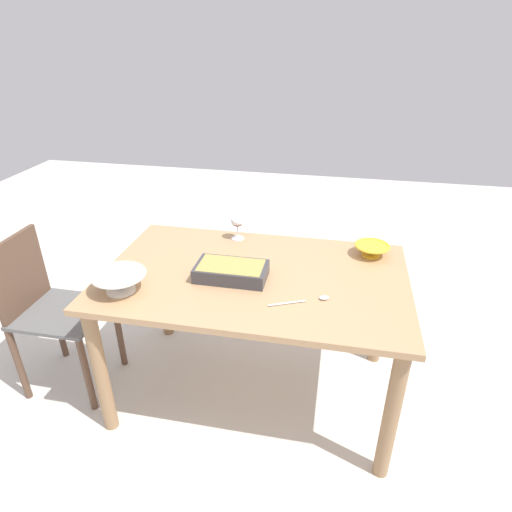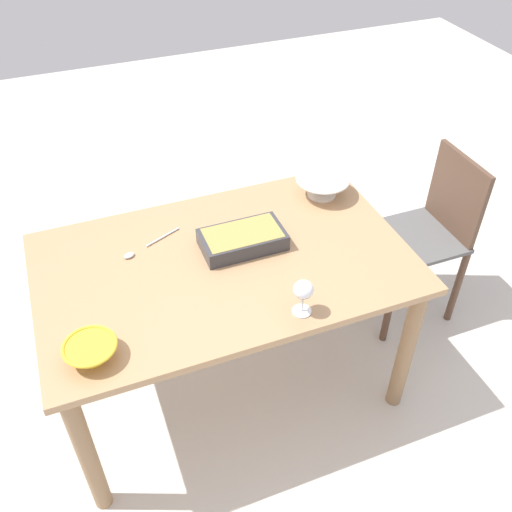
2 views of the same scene
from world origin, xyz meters
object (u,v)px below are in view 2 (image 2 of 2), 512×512
(chair, at_px, (427,232))
(wine_glass, at_px, (303,291))
(small_bowl, at_px, (91,350))
(casserole_dish, at_px, (243,239))
(dining_table, at_px, (225,280))
(mixing_bowl, at_px, (322,185))
(serving_spoon, at_px, (142,248))

(chair, distance_m, wine_glass, 1.10)
(wine_glass, relative_size, small_bowl, 0.79)
(casserole_dish, bearing_deg, small_bowl, 28.72)
(chair, distance_m, casserole_dish, 1.03)
(casserole_dish, bearing_deg, chair, -176.01)
(dining_table, relative_size, mixing_bowl, 6.03)
(mixing_bowl, relative_size, serving_spoon, 0.94)
(mixing_bowl, xyz_separation_m, small_bowl, (1.11, 0.57, -0.01))
(mixing_bowl, bearing_deg, small_bowl, 27.13)
(dining_table, xyz_separation_m, mixing_bowl, (-0.56, -0.27, 0.16))
(chair, distance_m, mixing_bowl, 0.63)
(dining_table, relative_size, casserole_dish, 4.36)
(chair, height_order, small_bowl, chair)
(dining_table, bearing_deg, serving_spoon, -32.27)
(mixing_bowl, height_order, small_bowl, mixing_bowl)
(wine_glass, bearing_deg, chair, -151.95)
(wine_glass, bearing_deg, small_bowl, -4.70)
(casserole_dish, bearing_deg, mixing_bowl, -155.24)
(wine_glass, relative_size, casserole_dish, 0.43)
(dining_table, relative_size, chair, 1.65)
(chair, height_order, serving_spoon, chair)
(dining_table, bearing_deg, chair, -173.42)
(wine_glass, xyz_separation_m, casserole_dish, (0.07, -0.42, -0.06))
(dining_table, xyz_separation_m, wine_glass, (-0.17, 0.36, 0.21))
(chair, height_order, mixing_bowl, chair)
(dining_table, height_order, chair, chair)
(dining_table, height_order, casserole_dish, casserole_dish)
(casserole_dish, height_order, serving_spoon, casserole_dish)
(mixing_bowl, bearing_deg, casserole_dish, 24.76)
(casserole_dish, distance_m, small_bowl, 0.75)
(chair, bearing_deg, small_bowl, 14.62)
(wine_glass, bearing_deg, dining_table, -64.94)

